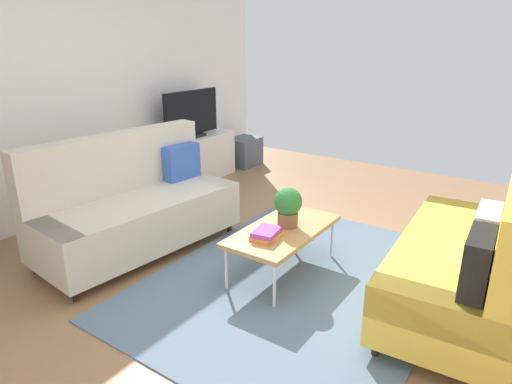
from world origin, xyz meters
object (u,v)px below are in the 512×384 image
at_px(tv, 192,115).
at_px(table_book_0, 266,236).
at_px(vase_0, 158,139).
at_px(couch_green, 471,257).
at_px(tv_console, 193,159).
at_px(storage_trunk, 244,151).
at_px(bottle_0, 183,132).
at_px(couch_beige, 135,205).
at_px(coffee_table, 283,231).
at_px(potted_plant, 288,205).
at_px(bottle_1, 188,130).
at_px(bottle_2, 193,132).
at_px(vase_1, 168,137).

bearing_deg(tv, table_book_0, -126.58).
bearing_deg(vase_0, couch_green, -99.69).
relative_size(tv_console, storage_trunk, 2.69).
distance_m(couch_green, bottle_0, 3.96).
xyz_separation_m(couch_beige, coffee_table, (0.38, -1.42, -0.05)).
bearing_deg(potted_plant, tv, 58.67).
relative_size(table_book_0, bottle_1, 1.03).
bearing_deg(bottle_0, storage_trunk, -2.63).
distance_m(table_book_0, bottle_1, 2.92).
distance_m(bottle_0, bottle_2, 0.20).
relative_size(couch_green, coffee_table, 1.77).
distance_m(tv, bottle_1, 0.23).
height_order(coffee_table, potted_plant, potted_plant).
xyz_separation_m(vase_1, bottle_1, (0.28, -0.09, 0.05)).
bearing_deg(storage_trunk, bottle_0, 177.37).
xyz_separation_m(couch_beige, table_book_0, (0.13, -1.41, -0.00)).
bearing_deg(bottle_0, couch_beige, -150.41).
height_order(couch_beige, potted_plant, couch_beige).
distance_m(vase_0, bottle_1, 0.48).
relative_size(couch_beige, bottle_1, 8.52).
height_order(potted_plant, bottle_1, bottle_1).
bearing_deg(storage_trunk, potted_plant, -137.78).
bearing_deg(bottle_0, vase_1, 153.85).
distance_m(bottle_1, bottle_2, 0.11).
relative_size(potted_plant, vase_1, 2.53).
height_order(coffee_table, bottle_1, bottle_1).
bearing_deg(coffee_table, bottle_1, 59.25).
xyz_separation_m(couch_green, tv, (1.25, 3.83, 0.51)).
bearing_deg(tv_console, potted_plant, -121.12).
bearing_deg(bottle_1, storage_trunk, -2.83).
bearing_deg(tv, vase_0, 173.12).
height_order(vase_0, bottle_0, bottle_0).
bearing_deg(vase_1, bottle_0, -26.15).
relative_size(couch_green, table_book_0, 8.10).
distance_m(bottle_0, bottle_1, 0.09).
xyz_separation_m(couch_beige, tv_console, (1.91, 1.01, -0.12)).
height_order(potted_plant, vase_0, vase_0).
distance_m(tv_console, tv, 0.63).
distance_m(coffee_table, vase_0, 2.67).
height_order(coffee_table, storage_trunk, storage_trunk).
bearing_deg(couch_beige, storage_trunk, -157.31).
bearing_deg(tv, coffee_table, -122.49).
bearing_deg(storage_trunk, vase_1, 174.25).
distance_m(tv_console, vase_0, 0.70).
height_order(bottle_0, bottle_2, bottle_0).
distance_m(storage_trunk, bottle_1, 1.33).
bearing_deg(vase_1, potted_plant, -113.45).
bearing_deg(vase_1, bottle_1, -17.95).
bearing_deg(bottle_2, coffee_table, -122.57).
bearing_deg(potted_plant, bottle_0, 62.22).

